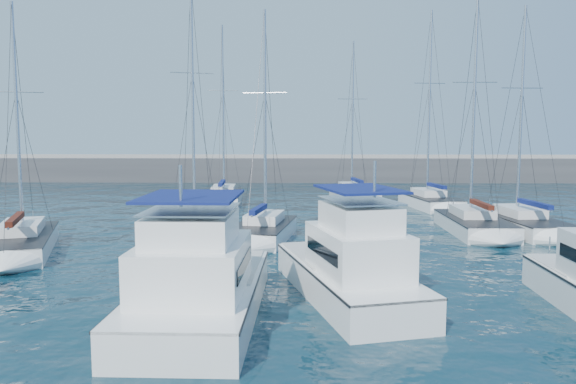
{
  "coord_description": "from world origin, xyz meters",
  "views": [
    {
      "loc": [
        -1.09,
        -21.2,
        6.19
      ],
      "look_at": [
        -1.75,
        9.3,
        3.0
      ],
      "focal_mm": 35.0,
      "sensor_mm": 36.0,
      "label": 1
    }
  ],
  "objects_px": {
    "sailboat_mid_a": "(21,242)",
    "sailboat_back_a": "(223,197)",
    "sailboat_mid_c": "(263,231)",
    "sailboat_back_c": "(430,201)",
    "motor_yacht_port_inner": "(199,287)",
    "sailboat_mid_b": "(197,224)",
    "sailboat_mid_e": "(522,224)",
    "motor_yacht_stbd_inner": "(350,270)",
    "sailboat_back_b": "(353,194)",
    "sailboat_mid_d": "(474,224)"
  },
  "relations": [
    {
      "from": "sailboat_mid_a",
      "to": "sailboat_back_c",
      "type": "relative_size",
      "value": 0.8
    },
    {
      "from": "sailboat_back_a",
      "to": "sailboat_back_b",
      "type": "height_order",
      "value": "sailboat_back_a"
    },
    {
      "from": "sailboat_back_b",
      "to": "sailboat_mid_a",
      "type": "bearing_deg",
      "value": -136.77
    },
    {
      "from": "sailboat_mid_c",
      "to": "motor_yacht_port_inner",
      "type": "bearing_deg",
      "value": -86.53
    },
    {
      "from": "sailboat_mid_e",
      "to": "motor_yacht_stbd_inner",
      "type": "bearing_deg",
      "value": -135.18
    },
    {
      "from": "sailboat_mid_c",
      "to": "motor_yacht_stbd_inner",
      "type": "bearing_deg",
      "value": -63.02
    },
    {
      "from": "sailboat_mid_c",
      "to": "sailboat_back_c",
      "type": "relative_size",
      "value": 0.82
    },
    {
      "from": "motor_yacht_port_inner",
      "to": "sailboat_back_b",
      "type": "distance_m",
      "value": 35.26
    },
    {
      "from": "sailboat_mid_e",
      "to": "sailboat_back_b",
      "type": "distance_m",
      "value": 19.26
    },
    {
      "from": "motor_yacht_port_inner",
      "to": "sailboat_mid_e",
      "type": "relative_size",
      "value": 0.68
    },
    {
      "from": "sailboat_mid_e",
      "to": "sailboat_back_a",
      "type": "bearing_deg",
      "value": 140.04
    },
    {
      "from": "sailboat_mid_a",
      "to": "sailboat_mid_d",
      "type": "bearing_deg",
      "value": -4.8
    },
    {
      "from": "sailboat_mid_c",
      "to": "sailboat_mid_d",
      "type": "xyz_separation_m",
      "value": [
        13.07,
        2.68,
        -0.0
      ]
    },
    {
      "from": "sailboat_back_b",
      "to": "sailboat_back_a",
      "type": "bearing_deg",
      "value": -173.76
    },
    {
      "from": "sailboat_mid_e",
      "to": "sailboat_mid_c",
      "type": "bearing_deg",
      "value": -175.33
    },
    {
      "from": "motor_yacht_stbd_inner",
      "to": "sailboat_mid_d",
      "type": "height_order",
      "value": "sailboat_mid_d"
    },
    {
      "from": "sailboat_back_a",
      "to": "sailboat_back_c",
      "type": "height_order",
      "value": "sailboat_back_c"
    },
    {
      "from": "sailboat_back_c",
      "to": "sailboat_back_b",
      "type": "bearing_deg",
      "value": 127.97
    },
    {
      "from": "sailboat_mid_c",
      "to": "sailboat_back_b",
      "type": "distance_m",
      "value": 21.23
    },
    {
      "from": "motor_yacht_port_inner",
      "to": "sailboat_back_a",
      "type": "relative_size",
      "value": 0.62
    },
    {
      "from": "motor_yacht_stbd_inner",
      "to": "sailboat_back_b",
      "type": "relative_size",
      "value": 0.66
    },
    {
      "from": "sailboat_mid_b",
      "to": "sailboat_mid_e",
      "type": "distance_m",
      "value": 20.54
    },
    {
      "from": "sailboat_mid_e",
      "to": "sailboat_mid_d",
      "type": "bearing_deg",
      "value": 179.67
    },
    {
      "from": "sailboat_back_a",
      "to": "sailboat_back_c",
      "type": "relative_size",
      "value": 0.96
    },
    {
      "from": "motor_yacht_port_inner",
      "to": "sailboat_back_b",
      "type": "bearing_deg",
      "value": 77.14
    },
    {
      "from": "sailboat_back_a",
      "to": "sailboat_mid_a",
      "type": "bearing_deg",
      "value": -114.25
    },
    {
      "from": "motor_yacht_port_inner",
      "to": "sailboat_back_c",
      "type": "distance_m",
      "value": 32.13
    },
    {
      "from": "sailboat_mid_a",
      "to": "sailboat_mid_e",
      "type": "xyz_separation_m",
      "value": [
        28.69,
        6.67,
        0.02
      ]
    },
    {
      "from": "sailboat_mid_b",
      "to": "sailboat_mid_c",
      "type": "bearing_deg",
      "value": -48.64
    },
    {
      "from": "sailboat_mid_b",
      "to": "sailboat_mid_e",
      "type": "height_order",
      "value": "sailboat_mid_b"
    },
    {
      "from": "sailboat_back_c",
      "to": "sailboat_mid_e",
      "type": "bearing_deg",
      "value": -83.86
    },
    {
      "from": "motor_yacht_stbd_inner",
      "to": "sailboat_mid_e",
      "type": "relative_size",
      "value": 0.69
    },
    {
      "from": "sailboat_mid_b",
      "to": "sailboat_mid_d",
      "type": "xyz_separation_m",
      "value": [
        17.38,
        0.33,
        -0.0
      ]
    },
    {
      "from": "sailboat_mid_a",
      "to": "sailboat_back_a",
      "type": "distance_m",
      "value": 22.28
    },
    {
      "from": "motor_yacht_port_inner",
      "to": "sailboat_mid_c",
      "type": "distance_m",
      "value": 14.33
    },
    {
      "from": "motor_yacht_port_inner",
      "to": "sailboat_mid_d",
      "type": "relative_size",
      "value": 0.66
    },
    {
      "from": "motor_yacht_stbd_inner",
      "to": "sailboat_mid_b",
      "type": "bearing_deg",
      "value": 105.37
    },
    {
      "from": "sailboat_mid_c",
      "to": "sailboat_back_b",
      "type": "height_order",
      "value": "sailboat_back_b"
    },
    {
      "from": "motor_yacht_port_inner",
      "to": "sailboat_mid_a",
      "type": "relative_size",
      "value": 0.74
    },
    {
      "from": "motor_yacht_port_inner",
      "to": "sailboat_mid_b",
      "type": "relative_size",
      "value": 0.62
    },
    {
      "from": "sailboat_mid_c",
      "to": "sailboat_mid_d",
      "type": "height_order",
      "value": "sailboat_mid_d"
    },
    {
      "from": "motor_yacht_stbd_inner",
      "to": "sailboat_mid_e",
      "type": "height_order",
      "value": "sailboat_mid_e"
    },
    {
      "from": "sailboat_mid_e",
      "to": "motor_yacht_port_inner",
      "type": "bearing_deg",
      "value": -141.03
    },
    {
      "from": "sailboat_back_b",
      "to": "sailboat_back_c",
      "type": "height_order",
      "value": "sailboat_back_c"
    },
    {
      "from": "motor_yacht_port_inner",
      "to": "sailboat_mid_b",
      "type": "distance_m",
      "value": 16.92
    },
    {
      "from": "sailboat_mid_d",
      "to": "motor_yacht_stbd_inner",
      "type": "bearing_deg",
      "value": -121.67
    },
    {
      "from": "sailboat_mid_c",
      "to": "sailboat_back_c",
      "type": "bearing_deg",
      "value": 56.31
    },
    {
      "from": "motor_yacht_stbd_inner",
      "to": "sailboat_mid_a",
      "type": "bearing_deg",
      "value": 138.64
    },
    {
      "from": "sailboat_mid_c",
      "to": "sailboat_mid_e",
      "type": "relative_size",
      "value": 0.94
    },
    {
      "from": "motor_yacht_port_inner",
      "to": "sailboat_mid_d",
      "type": "xyz_separation_m",
      "value": [
        14.26,
        16.95,
        -0.61
      ]
    }
  ]
}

